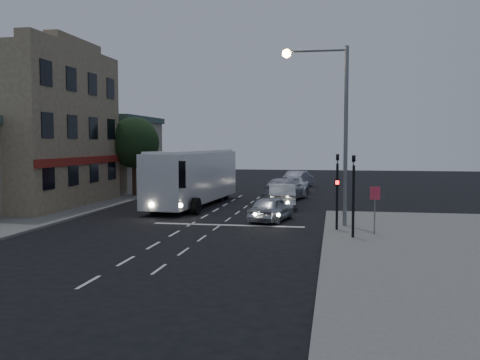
% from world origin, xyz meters
% --- Properties ---
extents(ground, '(120.00, 120.00, 0.00)m').
position_xyz_m(ground, '(0.00, 0.00, 0.00)').
color(ground, black).
extents(sidewalk_far, '(12.00, 50.00, 0.12)m').
position_xyz_m(sidewalk_far, '(-13.00, 8.00, 0.06)').
color(sidewalk_far, slate).
rests_on(sidewalk_far, ground).
extents(road_markings, '(8.00, 30.55, 0.01)m').
position_xyz_m(road_markings, '(1.29, 3.31, 0.00)').
color(road_markings, silver).
rests_on(road_markings, ground).
extents(tour_bus, '(3.54, 12.52, 3.79)m').
position_xyz_m(tour_bus, '(-1.98, 10.02, 2.05)').
color(tour_bus, silver).
rests_on(tour_bus, ground).
extents(car_suv, '(2.49, 4.34, 1.39)m').
position_xyz_m(car_suv, '(4.08, 3.80, 0.70)').
color(car_suv, '#B7BBC3').
rests_on(car_suv, ground).
extents(car_sedan_a, '(2.21, 4.97, 1.59)m').
position_xyz_m(car_sedan_a, '(4.06, 9.91, 0.79)').
color(car_sedan_a, silver).
rests_on(car_sedan_a, ground).
extents(car_sedan_b, '(3.52, 6.08, 1.66)m').
position_xyz_m(car_sedan_b, '(3.84, 14.87, 0.83)').
color(car_sedan_b, silver).
rests_on(car_sedan_b, ground).
extents(car_sedan_c, '(2.38, 5.03, 1.39)m').
position_xyz_m(car_sedan_c, '(4.12, 20.69, 0.69)').
color(car_sedan_c, silver).
rests_on(car_sedan_c, ground).
extents(car_extra, '(2.80, 5.11, 1.60)m').
position_xyz_m(car_extra, '(4.05, 26.67, 0.80)').
color(car_extra, '#A3A2B6').
rests_on(car_extra, ground).
extents(traffic_signal_main, '(0.25, 0.35, 4.10)m').
position_xyz_m(traffic_signal_main, '(7.60, 0.78, 2.42)').
color(traffic_signal_main, black).
rests_on(traffic_signal_main, sidewalk_near).
extents(traffic_signal_side, '(0.18, 0.15, 4.10)m').
position_xyz_m(traffic_signal_side, '(8.30, -1.20, 2.42)').
color(traffic_signal_side, black).
rests_on(traffic_signal_side, sidewalk_near).
extents(regulatory_sign, '(0.45, 0.12, 2.20)m').
position_xyz_m(regulatory_sign, '(9.30, -0.24, 1.60)').
color(regulatory_sign, slate).
rests_on(regulatory_sign, sidewalk_near).
extents(streetlight, '(3.32, 0.44, 9.00)m').
position_xyz_m(streetlight, '(7.34, 2.20, 5.73)').
color(streetlight, slate).
rests_on(streetlight, sidewalk_near).
extents(main_building, '(10.12, 12.00, 11.00)m').
position_xyz_m(main_building, '(-13.96, 8.00, 5.16)').
color(main_building, '#76644A').
rests_on(main_building, sidewalk_far).
extents(low_building_north, '(9.40, 9.40, 6.50)m').
position_xyz_m(low_building_north, '(-13.50, 20.00, 3.39)').
color(low_building_north, gray).
rests_on(low_building_north, sidewalk_far).
extents(street_tree, '(4.00, 4.00, 6.20)m').
position_xyz_m(street_tree, '(-8.21, 15.02, 4.50)').
color(street_tree, black).
rests_on(street_tree, sidewalk_far).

